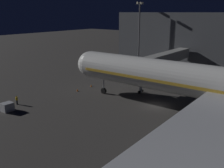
% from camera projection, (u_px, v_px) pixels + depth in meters
% --- Properties ---
extents(ground_plane, '(320.00, 320.00, 0.00)m').
position_uv_depth(ground_plane, '(156.00, 106.00, 46.62)').
color(ground_plane, '#383533').
extents(jet_bridge, '(25.08, 3.40, 7.38)m').
position_uv_depth(jet_bridge, '(160.00, 60.00, 58.93)').
color(jet_bridge, '#9E9E99').
rests_on(jet_bridge, ground_plane).
extents(apron_floodlight_mast, '(2.90, 0.50, 19.17)m').
position_uv_depth(apron_floodlight_mast, '(139.00, 31.00, 74.69)').
color(apron_floodlight_mast, '#59595E').
rests_on(apron_floodlight_mast, ground_plane).
extents(baggage_container_mid_row, '(1.84, 1.63, 1.45)m').
position_uv_depth(baggage_container_mid_row, '(7.00, 107.00, 44.19)').
color(baggage_container_mid_row, '#B7BABF').
rests_on(baggage_container_mid_row, ground_plane).
extents(ground_crew_under_port_wing, '(0.40, 0.40, 1.66)m').
position_uv_depth(ground_crew_under_port_wing, '(17.00, 100.00, 47.24)').
color(ground_crew_under_port_wing, black).
rests_on(ground_crew_under_port_wing, ground_plane).
extents(traffic_cone_nose_port, '(0.36, 0.36, 0.55)m').
position_uv_depth(traffic_cone_nose_port, '(91.00, 86.00, 58.66)').
color(traffic_cone_nose_port, orange).
rests_on(traffic_cone_nose_port, ground_plane).
extents(traffic_cone_nose_starboard, '(0.36, 0.36, 0.55)m').
position_uv_depth(traffic_cone_nose_starboard, '(77.00, 90.00, 55.30)').
color(traffic_cone_nose_starboard, orange).
rests_on(traffic_cone_nose_starboard, ground_plane).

